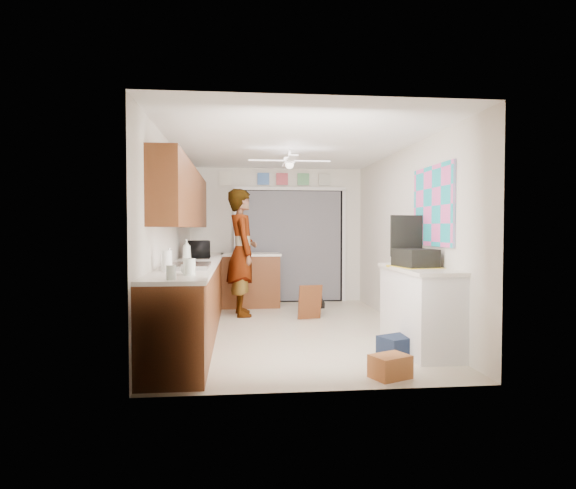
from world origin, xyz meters
name	(u,v)px	position (x,y,z in m)	size (l,w,h in m)	color
floor	(291,329)	(0.00, 0.00, 0.00)	(5.00, 5.00, 0.00)	beige
ceiling	(291,146)	(0.00, 0.00, 2.50)	(5.00, 5.00, 0.00)	white
wall_back	(277,235)	(0.00, 2.50, 1.25)	(3.20, 3.20, 0.00)	silver
wall_front	(323,245)	(0.00, -2.50, 1.25)	(3.20, 3.20, 0.00)	silver
wall_left	(171,238)	(-1.60, 0.00, 1.25)	(5.00, 5.00, 0.00)	silver
wall_right	(405,238)	(1.60, 0.00, 1.25)	(5.00, 5.00, 0.00)	silver
left_base_cabinets	(194,298)	(-1.30, 0.00, 0.45)	(0.60, 4.80, 0.90)	brown
left_countertop	(195,263)	(-1.29, 0.00, 0.92)	(0.62, 4.80, 0.04)	white
upper_cabinets	(185,198)	(-1.44, 0.20, 1.80)	(0.32, 4.00, 0.80)	brown
sink_basin	(187,266)	(-1.29, -1.00, 0.95)	(0.50, 0.76, 0.06)	silver
faucet	(170,258)	(-1.48, -1.00, 1.05)	(0.03, 0.03, 0.22)	silver
peninsula_base	(251,281)	(-0.50, 2.00, 0.45)	(1.00, 0.60, 0.90)	brown
peninsula_top	(251,254)	(-0.50, 2.00, 0.92)	(1.04, 0.64, 0.04)	white
back_opening_recess	(290,246)	(0.25, 2.47, 1.05)	(2.00, 0.06, 2.10)	black
curtain_panel	(290,246)	(0.25, 2.43, 1.05)	(1.90, 0.03, 2.05)	slate
door_trim_left	(235,246)	(-0.77, 2.44, 1.05)	(0.06, 0.04, 2.10)	white
door_trim_right	(344,246)	(1.27, 2.44, 1.05)	(0.06, 0.04, 2.10)	white
door_trim_head	(290,189)	(0.25, 2.44, 2.12)	(2.10, 0.04, 0.06)	white
header_frame_1	(263,179)	(-0.25, 2.47, 2.30)	(0.22, 0.02, 0.22)	#4A78C7
header_frame_2	(282,179)	(0.10, 2.47, 2.30)	(0.22, 0.02, 0.22)	#C84B59
header_frame_3	(303,179)	(0.50, 2.47, 2.30)	(0.22, 0.02, 0.22)	#5FA670
header_frame_4	(324,179)	(0.90, 2.47, 2.30)	(0.22, 0.02, 0.22)	beige
route66_sign	(225,178)	(-0.95, 2.47, 2.30)	(0.22, 0.02, 0.26)	silver
right_counter_base	(419,310)	(1.35, -1.20, 0.45)	(0.50, 1.40, 0.90)	white
right_counter_top	(419,269)	(1.34, -1.20, 0.92)	(0.54, 1.44, 0.04)	white
abstract_painting	(433,206)	(1.58, -1.00, 1.65)	(0.03, 1.15, 0.95)	#F359AE
ceiling_fan	(289,161)	(0.00, 0.20, 2.32)	(1.14, 1.14, 0.24)	white
microwave	(199,249)	(-1.30, 0.76, 1.07)	(0.47, 0.32, 0.26)	black
soap_bottle	(187,250)	(-1.40, 0.06, 1.09)	(0.12, 0.12, 0.30)	silver
cup	(187,269)	(-1.20, -1.81, 0.99)	(0.13, 0.13, 0.10)	white
jar_a	(189,267)	(-1.17, -1.87, 1.02)	(0.11, 0.11, 0.16)	silver
jar_b	(171,272)	(-1.29, -2.25, 1.00)	(0.08, 0.08, 0.13)	silver
paper_towel_roll	(167,261)	(-1.44, -1.50, 1.05)	(0.10, 0.10, 0.22)	white
suitcase	(415,258)	(1.32, -1.13, 1.04)	(0.36, 0.49, 0.21)	black
suitcase_rim	(415,267)	(1.32, -1.13, 0.93)	(0.44, 0.58, 0.02)	yellow
suitcase_lid	(407,236)	(1.32, -0.84, 1.29)	(0.42, 0.03, 0.50)	black
cardboard_box	(390,366)	(0.69, -2.20, 0.11)	(0.34, 0.26, 0.21)	#AF6137
navy_crate	(397,346)	(1.00, -1.47, 0.11)	(0.35, 0.29, 0.22)	#151E34
cabinet_door_panel	(310,302)	(0.36, 0.67, 0.27)	(0.36, 0.03, 0.53)	brown
man	(242,252)	(-0.66, 1.15, 1.00)	(0.73, 0.48, 2.00)	white
dog	(311,300)	(0.46, 1.20, 0.21)	(0.23, 0.55, 0.43)	black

